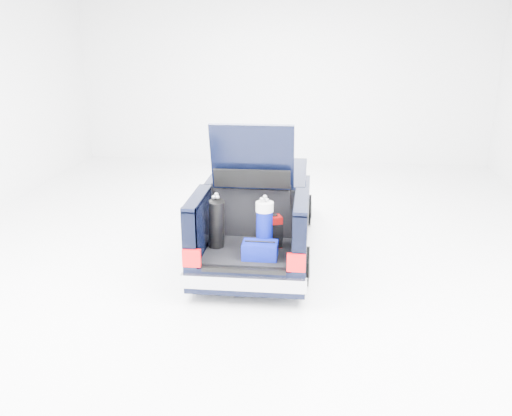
# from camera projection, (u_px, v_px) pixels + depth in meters

# --- Properties ---
(ground) EXTENTS (14.00, 14.00, 0.00)m
(ground) POSITION_uv_depth(u_px,v_px,m) (259.00, 249.00, 9.84)
(ground) COLOR white
(ground) RESTS_ON ground
(car) EXTENTS (1.87, 4.65, 2.47)m
(car) POSITION_uv_depth(u_px,v_px,m) (260.00, 212.00, 9.73)
(car) COLOR black
(car) RESTS_ON ground
(red_suitcase) EXTENTS (0.37, 0.31, 0.52)m
(red_suitcase) POSITION_uv_depth(u_px,v_px,m) (271.00, 232.00, 8.28)
(red_suitcase) COLOR #720303
(red_suitcase) RESTS_ON car
(black_golf_bag) EXTENTS (0.35, 0.41, 0.87)m
(black_golf_bag) POSITION_uv_depth(u_px,v_px,m) (217.00, 224.00, 8.21)
(black_golf_bag) COLOR black
(black_golf_bag) RESTS_ON car
(blue_golf_bag) EXTENTS (0.31, 0.31, 0.89)m
(blue_golf_bag) POSITION_uv_depth(u_px,v_px,m) (264.00, 227.00, 8.06)
(blue_golf_bag) COLOR black
(blue_golf_bag) RESTS_ON car
(blue_duffel) EXTENTS (0.51, 0.34, 0.27)m
(blue_duffel) POSITION_uv_depth(u_px,v_px,m) (260.00, 250.00, 7.92)
(blue_duffel) COLOR #040C70
(blue_duffel) RESTS_ON car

